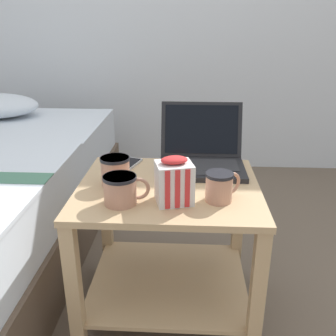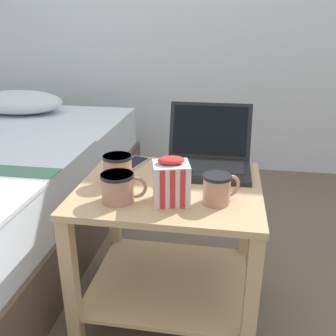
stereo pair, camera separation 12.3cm
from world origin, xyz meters
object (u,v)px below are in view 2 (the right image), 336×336
(laptop, at_px, (208,157))
(cell_phone, at_px, (133,163))
(mug_front_left, at_px, (218,187))
(mug_front_right, at_px, (119,186))
(mug_mid_center, at_px, (118,167))
(snack_bag, at_px, (171,182))

(laptop, distance_m, cell_phone, 0.30)
(laptop, bearing_deg, mug_front_left, -80.49)
(mug_front_right, xyz_separation_m, cell_phone, (-0.04, 0.32, -0.05))
(mug_mid_center, xyz_separation_m, cell_phone, (0.01, 0.18, -0.05))
(mug_front_right, bearing_deg, mug_front_left, 6.87)
(laptop, bearing_deg, mug_mid_center, -147.96)
(laptop, xyz_separation_m, mug_front_left, (0.05, -0.29, 0.01))
(mug_front_right, distance_m, snack_bag, 0.16)
(mug_front_right, xyz_separation_m, mug_mid_center, (-0.04, 0.14, 0.00))
(mug_front_left, distance_m, mug_front_right, 0.31)
(mug_front_right, height_order, mug_mid_center, mug_mid_center)
(laptop, distance_m, mug_front_right, 0.42)
(mug_front_left, xyz_separation_m, snack_bag, (-0.14, -0.02, 0.02))
(mug_front_left, bearing_deg, mug_front_right, -173.13)
(mug_mid_center, xyz_separation_m, snack_bag, (0.21, -0.12, 0.01))
(cell_phone, bearing_deg, mug_front_right, -83.47)
(cell_phone, bearing_deg, mug_mid_center, -92.11)
(mug_front_left, height_order, mug_mid_center, mug_mid_center)
(mug_front_right, bearing_deg, laptop, 52.20)
(mug_mid_center, distance_m, snack_bag, 0.24)
(snack_bag, relative_size, cell_phone, 0.90)
(mug_front_left, height_order, cell_phone, mug_front_left)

